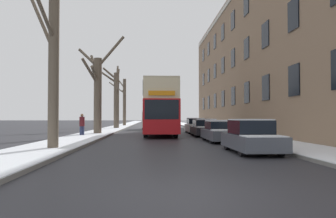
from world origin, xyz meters
TOP-DOWN VIEW (x-y plane):
  - ground_plane at (0.00, 0.00)m, footprint 320.00×320.00m
  - sidewalk_left at (-5.73, 53.00)m, footprint 2.91×130.00m
  - sidewalk_right at (5.73, 53.00)m, footprint 2.91×130.00m
  - terrace_facade_right at (11.67, 25.72)m, footprint 9.10×47.03m
  - bare_tree_left_0 at (-5.37, 8.30)m, footprint 1.95×4.38m
  - bare_tree_left_1 at (-5.50, 21.42)m, footprint 4.06×2.79m
  - bare_tree_left_2 at (-5.44, 35.45)m, footprint 2.78×3.33m
  - bare_tree_left_3 at (-5.51, 48.37)m, footprint 2.93×1.49m
  - double_decker_bus at (-0.29, 20.83)m, footprint 2.57×10.66m
  - parked_car_0 at (3.19, 7.24)m, footprint 1.71×4.08m
  - parked_car_1 at (3.19, 13.36)m, footprint 1.75×4.41m
  - parked_car_2 at (3.19, 19.18)m, footprint 1.86×4.15m
  - parked_car_3 at (3.19, 24.27)m, footprint 1.70×4.01m
  - oncoming_van at (-1.08, 35.12)m, footprint 1.99×5.42m
  - pedestrian_left_sidewalk at (-6.18, 18.52)m, footprint 0.38×0.38m

SIDE VIEW (x-z plane):
  - ground_plane at x=0.00m, z-range 0.00..0.00m
  - sidewalk_left at x=-5.73m, z-range 0.00..0.16m
  - sidewalk_right at x=5.73m, z-range 0.00..0.16m
  - parked_car_1 at x=3.19m, z-range -0.04..1.27m
  - parked_car_2 at x=3.19m, z-range -0.05..1.32m
  - parked_car_0 at x=3.19m, z-range -0.06..1.35m
  - parked_car_3 at x=3.19m, z-range -0.06..1.38m
  - pedestrian_left_sidewalk at x=-6.18m, z-range 0.09..1.84m
  - oncoming_van at x=-1.08m, z-range 0.10..2.27m
  - double_decker_bus at x=-0.29m, z-range 0.28..4.57m
  - bare_tree_left_1 at x=-5.50m, z-range -0.42..7.97m
  - bare_tree_left_2 at x=-5.44m, z-range -0.04..8.23m
  - bare_tree_left_3 at x=-5.51m, z-range -0.03..8.47m
  - bare_tree_left_0 at x=-5.37m, z-range 0.07..8.80m
  - terrace_facade_right at x=11.67m, z-range 0.00..14.20m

